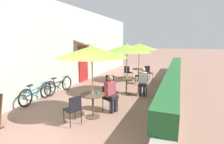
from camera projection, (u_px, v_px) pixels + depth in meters
cafe_facade_wall at (85, 46)px, 10.84m from camera, size 0.98×14.28×4.20m
planter_hedge at (174, 76)px, 9.24m from camera, size 0.60×13.28×1.01m
patio_table_near at (93, 101)px, 5.45m from camera, size 0.77×0.77×0.75m
patio_umbrella_near at (92, 52)px, 5.19m from camera, size 2.12×2.12×2.28m
cafe_chair_near_left at (74, 108)px, 4.92m from camera, size 0.54×0.54×0.87m
cafe_chair_near_right at (109, 96)px, 5.99m from camera, size 0.54×0.54×0.87m
seated_patron_near_right at (111, 92)px, 5.88m from camera, size 0.50×0.47×1.25m
coffee_cup_near at (97, 92)px, 5.53m from camera, size 0.07×0.07×0.09m
patio_table_mid at (126, 82)px, 7.88m from camera, size 0.77×0.77×0.75m
patio_umbrella_mid at (127, 48)px, 7.61m from camera, size 2.12×2.12×2.28m
cafe_chair_mid_left at (143, 83)px, 7.78m from camera, size 0.45×0.45×0.87m
seated_patron_mid_left at (143, 80)px, 7.65m from camera, size 0.37×0.44×1.25m
cafe_chair_mid_right at (111, 82)px, 7.98m from camera, size 0.45×0.45×0.87m
coffee_cup_mid at (126, 77)px, 7.90m from camera, size 0.07×0.07×0.09m
patio_table_far at (139, 72)px, 10.48m from camera, size 0.77×0.77×0.75m
patio_umbrella_far at (139, 47)px, 10.22m from camera, size 2.12×2.12×2.28m
cafe_chair_far_left at (148, 72)px, 10.82m from camera, size 0.57×0.57×0.87m
cafe_chair_far_right at (128, 72)px, 10.87m from camera, size 0.50×0.50×0.87m
cafe_chair_far_back at (140, 75)px, 9.77m from camera, size 0.48×0.48×0.87m
coffee_cup_far at (139, 68)px, 10.33m from camera, size 0.07×0.07×0.09m
bicycle_leaning at (36, 93)px, 6.86m from camera, size 0.14×1.78×0.77m
bicycle_second at (59, 85)px, 8.08m from camera, size 0.19×1.78×0.77m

